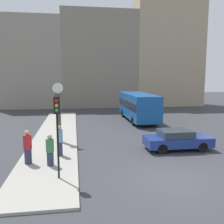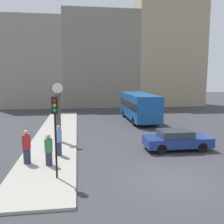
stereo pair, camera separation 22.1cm
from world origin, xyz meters
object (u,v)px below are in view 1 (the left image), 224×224
at_px(traffic_light_near, 57,120).
at_px(pedestrian_green_hoodie, 50,150).
at_px(sedan_car, 177,139).
at_px(pedestrian_red_top, 28,147).
at_px(pedestrian_blue_stripe, 60,141).
at_px(street_clock, 58,113).
at_px(bus_distant, 138,105).

xyz_separation_m(traffic_light_near, pedestrian_green_hoodie, (-0.53, 1.72, -1.85)).
distance_m(sedan_car, pedestrian_red_top, 9.14).
bearing_deg(pedestrian_green_hoodie, pedestrian_blue_stripe, 75.61).
distance_m(traffic_light_near, pedestrian_green_hoodie, 2.58).
relative_size(sedan_car, street_clock, 1.01).
xyz_separation_m(street_clock, pedestrian_blue_stripe, (0.23, -3.25, -1.14)).
bearing_deg(pedestrian_green_hoodie, pedestrian_red_top, 159.13).
bearing_deg(bus_distant, pedestrian_green_hoodie, -121.82).
relative_size(traffic_light_near, pedestrian_green_hoodie, 2.25).
height_order(traffic_light_near, pedestrian_red_top, traffic_light_near).
bearing_deg(sedan_car, pedestrian_blue_stripe, -176.10).
bearing_deg(pedestrian_green_hoodie, bus_distant, 58.18).
height_order(sedan_car, bus_distant, bus_distant).
bearing_deg(pedestrian_blue_stripe, street_clock, 94.13).
relative_size(sedan_car, pedestrian_red_top, 2.34).
bearing_deg(traffic_light_near, pedestrian_red_top, 128.20).
bearing_deg(pedestrian_blue_stripe, pedestrian_green_hoodie, -104.39).
distance_m(street_clock, pedestrian_green_hoodie, 5.00).
bearing_deg(sedan_car, bus_distant, 88.94).
xyz_separation_m(street_clock, pedestrian_red_top, (-1.36, -4.39, -1.15)).
bearing_deg(bus_distant, pedestrian_blue_stripe, -123.90).
bearing_deg(pedestrian_red_top, bus_distant, 53.56).
distance_m(bus_distant, street_clock, 11.23).
bearing_deg(pedestrian_red_top, traffic_light_near, -51.80).
bearing_deg(pedestrian_blue_stripe, pedestrian_red_top, -144.30).
xyz_separation_m(traffic_light_near, street_clock, (-0.35, 6.57, -0.62)).
relative_size(pedestrian_red_top, pedestrian_green_hoodie, 1.09).
bearing_deg(sedan_car, traffic_light_near, -152.25).
bearing_deg(pedestrian_red_top, sedan_car, 10.40).
height_order(bus_distant, traffic_light_near, traffic_light_near).
xyz_separation_m(bus_distant, pedestrian_blue_stripe, (-7.59, -11.29, -0.63)).
xyz_separation_m(bus_distant, street_clock, (-7.82, -8.04, 0.52)).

